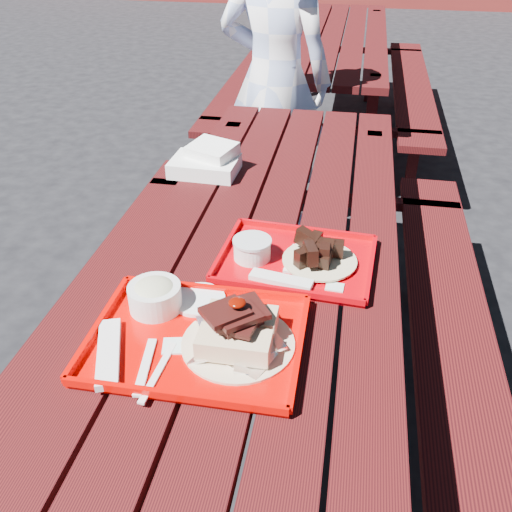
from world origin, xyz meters
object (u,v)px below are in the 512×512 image
Objects in this scene: picnic_table_near at (265,301)px; far_tray at (293,258)px; picnic_table_far at (330,63)px; person at (275,80)px; near_tray at (199,325)px.

picnic_table_near is 5.57× the size of far_tray.
picnic_table_near is at bearing -90.00° from picnic_table_far.
person reaches higher than far_tray.
far_tray is 0.27× the size of person.
near_tray is 1.89m from person.
person reaches higher than picnic_table_near.
far_tray is 1.58m from person.
picnic_table_near is 2.80m from picnic_table_far.
picnic_table_far is 5.57× the size of far_tray.
far_tray is (0.09, -2.87, 0.21)m from picnic_table_far.
far_tray is at bearing 62.56° from near_tray.
picnic_table_far is at bearing 90.00° from picnic_table_near.
picnic_table_near is at bearing 142.20° from far_tray.
picnic_table_near is at bearing 77.93° from near_tray.
person is (-0.20, 1.49, 0.24)m from picnic_table_near.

